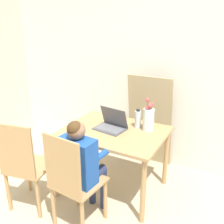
{
  "coord_description": "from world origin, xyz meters",
  "views": [
    {
      "loc": [
        0.95,
        -0.82,
        1.86
      ],
      "look_at": [
        -0.26,
        1.45,
        0.89
      ],
      "focal_mm": 42.0,
      "sensor_mm": 36.0,
      "label": 1
    }
  ],
  "objects_px": {
    "chair_spare": "(26,166)",
    "water_bottle": "(138,119)",
    "person_seated": "(82,160)",
    "laptop": "(112,124)",
    "chair_occupied": "(73,182)",
    "flower_vase": "(149,118)"
  },
  "relations": [
    {
      "from": "chair_occupied",
      "to": "flower_vase",
      "type": "xyz_separation_m",
      "value": [
        0.35,
        0.86,
        0.36
      ]
    },
    {
      "from": "flower_vase",
      "to": "water_bottle",
      "type": "relative_size",
      "value": 1.71
    },
    {
      "from": "chair_occupied",
      "to": "laptop",
      "type": "relative_size",
      "value": 2.79
    },
    {
      "from": "water_bottle",
      "to": "chair_spare",
      "type": "bearing_deg",
      "value": -131.58
    },
    {
      "from": "chair_occupied",
      "to": "chair_spare",
      "type": "bearing_deg",
      "value": 5.66
    },
    {
      "from": "chair_spare",
      "to": "person_seated",
      "type": "height_order",
      "value": "person_seated"
    },
    {
      "from": "flower_vase",
      "to": "water_bottle",
      "type": "xyz_separation_m",
      "value": [
        -0.13,
        0.02,
        -0.04
      ]
    },
    {
      "from": "chair_spare",
      "to": "laptop",
      "type": "bearing_deg",
      "value": -137.79
    },
    {
      "from": "chair_occupied",
      "to": "flower_vase",
      "type": "distance_m",
      "value": 1.0
    },
    {
      "from": "laptop",
      "to": "water_bottle",
      "type": "distance_m",
      "value": 0.28
    },
    {
      "from": "person_seated",
      "to": "water_bottle",
      "type": "bearing_deg",
      "value": -100.97
    },
    {
      "from": "chair_occupied",
      "to": "laptop",
      "type": "xyz_separation_m",
      "value": [
        -0.01,
        0.72,
        0.28
      ]
    },
    {
      "from": "person_seated",
      "to": "water_bottle",
      "type": "xyz_separation_m",
      "value": [
        0.22,
        0.75,
        0.17
      ]
    },
    {
      "from": "chair_spare",
      "to": "person_seated",
      "type": "bearing_deg",
      "value": -177.39
    },
    {
      "from": "laptop",
      "to": "flower_vase",
      "type": "xyz_separation_m",
      "value": [
        0.36,
        0.14,
        0.08
      ]
    },
    {
      "from": "chair_spare",
      "to": "water_bottle",
      "type": "height_order",
      "value": "chair_spare"
    },
    {
      "from": "person_seated",
      "to": "laptop",
      "type": "height_order",
      "value": "person_seated"
    },
    {
      "from": "laptop",
      "to": "water_bottle",
      "type": "relative_size",
      "value": 1.68
    },
    {
      "from": "chair_occupied",
      "to": "water_bottle",
      "type": "height_order",
      "value": "chair_occupied"
    },
    {
      "from": "water_bottle",
      "to": "laptop",
      "type": "bearing_deg",
      "value": -145.64
    },
    {
      "from": "laptop",
      "to": "person_seated",
      "type": "bearing_deg",
      "value": -80.43
    },
    {
      "from": "person_seated",
      "to": "flower_vase",
      "type": "bearing_deg",
      "value": -110.03
    }
  ]
}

